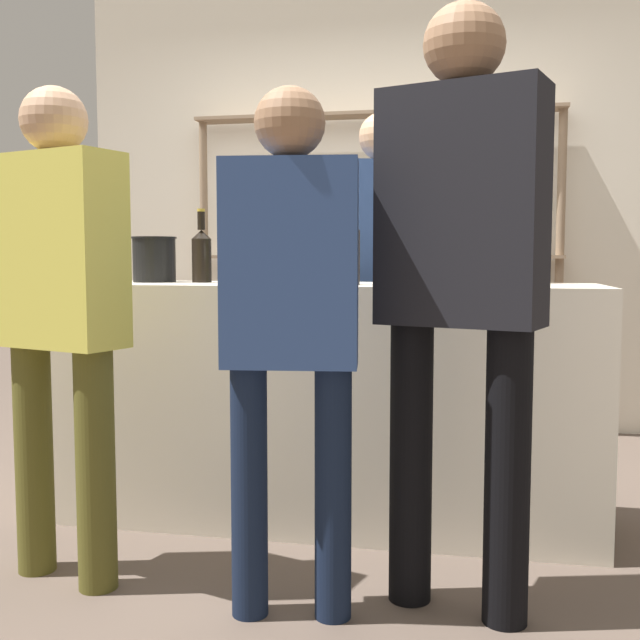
% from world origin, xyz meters
% --- Properties ---
extents(ground_plane, '(16.00, 16.00, 0.00)m').
position_xyz_m(ground_plane, '(0.00, 0.00, 0.00)').
color(ground_plane, brown).
extents(bar_counter, '(2.16, 0.53, 0.95)m').
position_xyz_m(bar_counter, '(0.00, 0.00, 0.48)').
color(bar_counter, beige).
rests_on(bar_counter, ground_plane).
extents(back_wall, '(3.76, 0.12, 2.80)m').
position_xyz_m(back_wall, '(0.00, 1.87, 1.40)').
color(back_wall, beige).
rests_on(back_wall, ground_plane).
extents(back_shelf, '(2.24, 0.18, 1.93)m').
position_xyz_m(back_shelf, '(0.02, 1.69, 1.27)').
color(back_shelf, '#897056').
rests_on(back_shelf, ground_plane).
extents(counter_bottle_0, '(0.08, 0.08, 0.35)m').
position_xyz_m(counter_bottle_0, '(0.80, 0.15, 1.09)').
color(counter_bottle_0, silver).
rests_on(counter_bottle_0, bar_counter).
extents(counter_bottle_1, '(0.08, 0.08, 0.30)m').
position_xyz_m(counter_bottle_1, '(-0.51, 0.06, 1.07)').
color(counter_bottle_1, black).
rests_on(counter_bottle_1, bar_counter).
extents(counter_bottle_2, '(0.08, 0.08, 0.35)m').
position_xyz_m(counter_bottle_2, '(-0.33, 0.04, 1.09)').
color(counter_bottle_2, black).
rests_on(counter_bottle_2, bar_counter).
extents(counter_bottle_3, '(0.09, 0.09, 0.37)m').
position_xyz_m(counter_bottle_3, '(0.46, -0.10, 1.10)').
color(counter_bottle_3, silver).
rests_on(counter_bottle_3, bar_counter).
extents(counter_bottle_4, '(0.07, 0.07, 0.33)m').
position_xyz_m(counter_bottle_4, '(0.13, -0.08, 1.08)').
color(counter_bottle_4, black).
rests_on(counter_bottle_4, bar_counter).
extents(counter_bottle_5, '(0.08, 0.08, 0.34)m').
position_xyz_m(counter_bottle_5, '(0.65, 0.02, 1.08)').
color(counter_bottle_5, black).
rests_on(counter_bottle_5, bar_counter).
extents(wine_glass, '(0.08, 0.08, 0.18)m').
position_xyz_m(wine_glass, '(-0.29, -0.08, 1.09)').
color(wine_glass, silver).
rests_on(wine_glass, bar_counter).
extents(ice_bucket, '(0.19, 0.19, 0.19)m').
position_xyz_m(ice_bucket, '(-0.73, 0.07, 1.05)').
color(ice_bucket, black).
rests_on(ice_bucket, bar_counter).
extents(cork_jar, '(0.12, 0.12, 0.13)m').
position_xyz_m(cork_jar, '(-0.02, -0.04, 1.02)').
color(cork_jar, silver).
rests_on(cork_jar, bar_counter).
extents(customer_center, '(0.40, 0.22, 1.54)m').
position_xyz_m(customer_center, '(0.08, -0.81, 0.91)').
color(customer_center, '#121C33').
rests_on(customer_center, ground_plane).
extents(customer_left, '(0.48, 0.32, 1.59)m').
position_xyz_m(customer_left, '(-0.71, -0.71, 0.93)').
color(customer_left, brown).
rests_on(customer_left, ground_plane).
extents(server_behind_counter, '(0.46, 0.30, 1.74)m').
position_xyz_m(server_behind_counter, '(0.17, 0.69, 1.03)').
color(server_behind_counter, '#121C33').
rests_on(server_behind_counter, ground_plane).
extents(customer_right, '(0.51, 0.34, 1.78)m').
position_xyz_m(customer_right, '(0.55, -0.68, 1.05)').
color(customer_right, black).
rests_on(customer_right, ground_plane).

